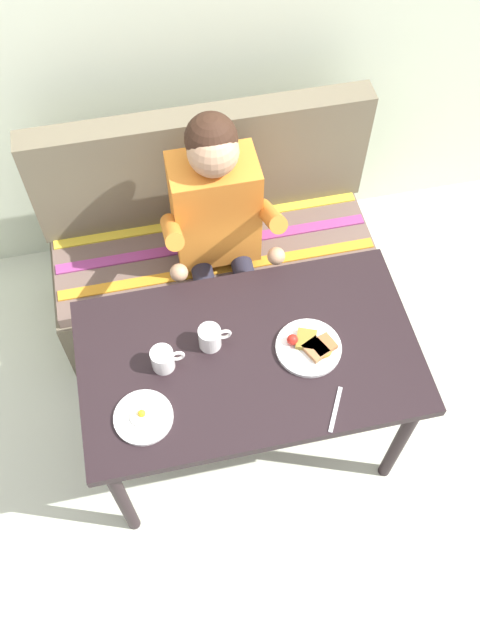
{
  "coord_description": "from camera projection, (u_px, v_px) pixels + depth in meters",
  "views": [
    {
      "loc": [
        -0.27,
        -1.1,
        2.76
      ],
      "look_at": [
        0.0,
        0.15,
        0.72
      ],
      "focal_mm": 37.16,
      "sensor_mm": 36.0,
      "label": 1
    }
  ],
  "objects": [
    {
      "name": "ground_plane",
      "position": [
        247.0,
        433.0,
        2.94
      ],
      "size": [
        8.0,
        8.0,
        0.0
      ],
      "primitive_type": "plane",
      "color": "beige"
    },
    {
      "name": "table",
      "position": [
        249.0,
        365.0,
        2.39
      ],
      "size": [
        1.2,
        0.7,
        0.73
      ],
      "color": "black",
      "rests_on": "ground"
    },
    {
      "name": "couch",
      "position": [
        212.0,
        254.0,
        3.06
      ],
      "size": [
        1.44,
        0.56,
        1.0
      ],
      "color": "#675D48",
      "rests_on": "ground"
    },
    {
      "name": "person",
      "position": [
        218.0,
        225.0,
        2.62
      ],
      "size": [
        0.45,
        0.61,
        1.21
      ],
      "color": "orange",
      "rests_on": "ground"
    },
    {
      "name": "plate_breakfast",
      "position": [
        310.0,
        347.0,
        2.32
      ],
      "size": [
        0.23,
        0.23,
        0.05
      ],
      "color": "white",
      "rests_on": "table"
    },
    {
      "name": "plate_eggs",
      "position": [
        143.0,
        417.0,
        2.19
      ],
      "size": [
        0.2,
        0.2,
        0.04
      ],
      "color": "white",
      "rests_on": "table"
    },
    {
      "name": "coffee_mug",
      "position": [
        210.0,
        337.0,
        2.3
      ],
      "size": [
        0.12,
        0.08,
        0.09
      ],
      "color": "white",
      "rests_on": "table"
    },
    {
      "name": "coffee_mug_second",
      "position": [
        163.0,
        359.0,
        2.26
      ],
      "size": [
        0.12,
        0.08,
        0.09
      ],
      "color": "white",
      "rests_on": "table"
    },
    {
      "name": "fork",
      "position": [
        335.0,
        409.0,
        2.21
      ],
      "size": [
        0.09,
        0.16,
        0.0
      ],
      "primitive_type": "cube",
      "rotation": [
        0.0,
        0.0,
        -0.49
      ],
      "color": "silver",
      "rests_on": "table"
    }
  ]
}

